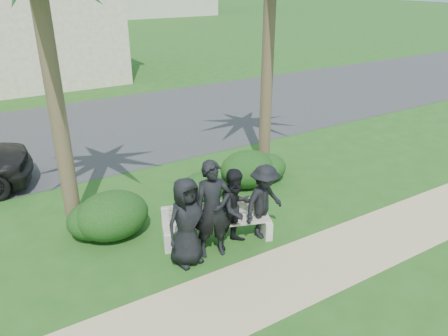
{
  "coord_description": "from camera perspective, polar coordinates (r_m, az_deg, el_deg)",
  "views": [
    {
      "loc": [
        -4.35,
        -6.62,
        4.95
      ],
      "look_at": [
        0.33,
        1.0,
        0.98
      ],
      "focal_mm": 35.0,
      "sensor_mm": 36.0,
      "label": 1
    }
  ],
  "objects": [
    {
      "name": "man_a",
      "position": [
        7.96,
        -4.89,
        -7.05
      ],
      "size": [
        0.91,
        0.67,
        1.72
      ],
      "primitive_type": "imported",
      "rotation": [
        0.0,
        0.0,
        0.15
      ],
      "color": "black",
      "rests_on": "ground"
    },
    {
      "name": "stucco_bldg_right",
      "position": [
        24.88,
        -25.18,
        18.89
      ],
      "size": [
        8.4,
        8.4,
        7.3
      ],
      "color": "tan",
      "rests_on": "ground"
    },
    {
      "name": "hedge_b",
      "position": [
        9.33,
        -16.23,
        -6.28
      ],
      "size": [
        1.23,
        1.02,
        0.8
      ],
      "primitive_type": "ellipsoid",
      "color": "#10340E",
      "rests_on": "ground"
    },
    {
      "name": "man_c",
      "position": [
        8.49,
        1.55,
        -5.24
      ],
      "size": [
        0.88,
        0.74,
        1.62
      ],
      "primitive_type": "imported",
      "rotation": [
        0.0,
        0.0,
        0.18
      ],
      "color": "black",
      "rests_on": "ground"
    },
    {
      "name": "asphalt_street",
      "position": [
        16.04,
        -14.27,
        5.22
      ],
      "size": [
        160.0,
        8.0,
        0.01
      ],
      "primitive_type": "cube",
      "color": "#2D2D30",
      "rests_on": "ground"
    },
    {
      "name": "hedge_d",
      "position": [
        11.05,
        3.08,
        -0.01
      ],
      "size": [
        1.44,
        1.19,
        0.94
      ],
      "primitive_type": "ellipsoid",
      "color": "#10340E",
      "rests_on": "ground"
    },
    {
      "name": "park_bench",
      "position": [
        8.83,
        -0.97,
        -7.49
      ],
      "size": [
        2.33,
        1.19,
        0.76
      ],
      "rotation": [
        0.0,
        0.0,
        -0.34
      ],
      "color": "#A59D8A",
      "rests_on": "ground"
    },
    {
      "name": "hedge_e",
      "position": [
        11.38,
        5.47,
        0.1
      ],
      "size": [
        1.13,
        0.93,
        0.74
      ],
      "primitive_type": "ellipsoid",
      "color": "#10340E",
      "rests_on": "ground"
    },
    {
      "name": "footpath",
      "position": [
        8.16,
        8.58,
        -13.68
      ],
      "size": [
        30.0,
        1.6,
        0.01
      ],
      "primitive_type": "cube",
      "color": "tan",
      "rests_on": "ground"
    },
    {
      "name": "man_d",
      "position": [
        8.8,
        5.26,
        -4.39
      ],
      "size": [
        1.13,
        0.81,
        1.58
      ],
      "primitive_type": "imported",
      "rotation": [
        0.0,
        0.0,
        0.24
      ],
      "color": "black",
      "rests_on": "ground"
    },
    {
      "name": "hedge_a",
      "position": [
        9.21,
        -14.42,
        -5.84
      ],
      "size": [
        1.5,
        1.24,
        0.98
      ],
      "primitive_type": "ellipsoid",
      "color": "#10340E",
      "rests_on": "ground"
    },
    {
      "name": "ground",
      "position": [
        9.34,
        1.51,
        -8.05
      ],
      "size": [
        160.0,
        160.0,
        0.0
      ],
      "primitive_type": "plane",
      "color": "#214C15",
      "rests_on": "ground"
    },
    {
      "name": "man_b",
      "position": [
        8.12,
        -1.47,
        -5.43
      ],
      "size": [
        0.79,
        0.62,
        1.93
      ],
      "primitive_type": "imported",
      "rotation": [
        0.0,
        0.0,
        -0.24
      ],
      "color": "black",
      "rests_on": "ground"
    },
    {
      "name": "hedge_c",
      "position": [
        10.42,
        -2.75,
        -2.32
      ],
      "size": [
        1.05,
        0.87,
        0.69
      ],
      "primitive_type": "ellipsoid",
      "color": "#10340E",
      "rests_on": "ground"
    }
  ]
}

